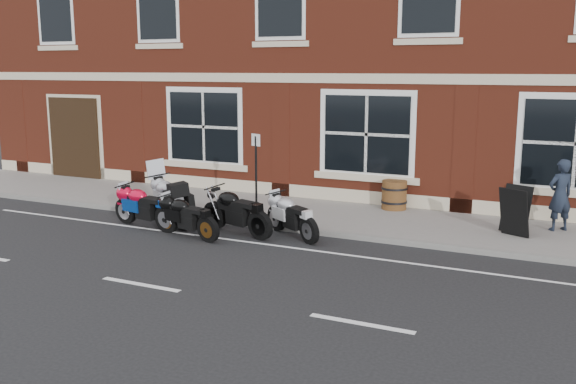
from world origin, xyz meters
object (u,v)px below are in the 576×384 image
pedestrian_left (560,195)px  parking_sign (256,170)px  moto_sport_black (187,215)px  moto_naked_black (236,210)px  moto_touring_silver (170,198)px  moto_sport_silver (292,215)px  a_board_sign (515,211)px  moto_sport_red (145,206)px  barrel_planter (394,195)px

pedestrian_left → parking_sign: 6.87m
moto_sport_black → moto_naked_black: size_ratio=0.89×
moto_touring_silver → moto_sport_silver: (3.25, -0.00, -0.10)m
a_board_sign → moto_sport_red: bearing=-138.9°
a_board_sign → parking_sign: parking_sign is taller
moto_sport_red → pedestrian_left: bearing=-57.9°
moto_sport_silver → a_board_sign: 4.80m
barrel_planter → a_board_sign: bearing=-24.4°
moto_sport_silver → barrel_planter: (1.37, 3.20, -0.01)m
moto_naked_black → pedestrian_left: pedestrian_left is taller
moto_touring_silver → pedestrian_left: bearing=-37.0°
moto_touring_silver → barrel_planter: (4.63, 3.19, -0.10)m
barrel_planter → moto_sport_silver: bearing=-113.3°
moto_sport_black → a_board_sign: size_ratio=1.74×
moto_sport_black → moto_sport_silver: 2.32m
moto_sport_silver → pedestrian_left: bearing=-31.7°
moto_sport_silver → moto_naked_black: bearing=135.9°
moto_touring_silver → moto_sport_black: 1.56m
moto_touring_silver → barrel_planter: size_ratio=2.54×
moto_sport_silver → moto_naked_black: moto_naked_black is taller
moto_touring_silver → moto_sport_red: moto_touring_silver is taller
moto_naked_black → a_board_sign: (5.69, 2.11, 0.10)m
pedestrian_left → moto_touring_silver: bearing=-22.3°
moto_sport_red → moto_sport_silver: bearing=-67.0°
moto_sport_silver → parking_sign: parking_sign is taller
a_board_sign → parking_sign: (-5.78, -0.98, 0.64)m
pedestrian_left → barrel_planter: (-3.91, 0.58, -0.43)m
moto_sport_silver → moto_naked_black: 1.28m
pedestrian_left → moto_sport_silver: bearing=-13.0°
moto_sport_red → parking_sign: bearing=-42.9°
moto_touring_silver → pedestrian_left: pedestrian_left is taller
moto_sport_red → a_board_sign: a_board_sign is taller
moto_sport_red → moto_sport_black: bearing=-91.0°
pedestrian_left → parking_sign: (-6.62, -1.80, 0.37)m
moto_touring_silver → moto_sport_silver: 3.25m
moto_sport_red → barrel_planter: bearing=-39.8°
moto_sport_red → moto_naked_black: bearing=-68.3°
moto_touring_silver → moto_sport_red: size_ratio=0.93×
moto_touring_silver → moto_naked_black: moto_touring_silver is taller
barrel_planter → moto_sport_black: bearing=-129.4°
moto_sport_black → pedestrian_left: 8.23m
moto_sport_black → moto_touring_silver: bearing=62.5°
moto_sport_red → parking_sign: size_ratio=0.99×
moto_touring_silver → moto_sport_black: moto_touring_silver is taller
moto_touring_silver → parking_sign: 2.20m
parking_sign → barrel_planter: bearing=61.7°
moto_sport_red → moto_touring_silver: bearing=-4.6°
pedestrian_left → parking_sign: size_ratio=0.79×
parking_sign → moto_sport_black: bearing=-91.7°
moto_sport_black → moto_naked_black: bearing=-36.4°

